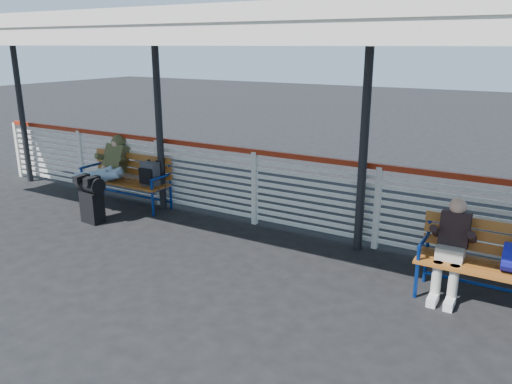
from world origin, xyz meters
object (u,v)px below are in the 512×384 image
Objects in this scene: traveler_man at (105,171)px; companion_person at (451,247)px; luggage_stack at (91,198)px; bench_left at (133,174)px.

traveler_man is 1.37× the size of companion_person.
luggage_stack is 5.50m from companion_person.
traveler_man is at bearing 124.72° from luggage_stack.
bench_left reaches higher than luggage_stack.
traveler_man is (-0.31, -0.36, 0.11)m from bench_left.
companion_person is at bearing 9.93° from luggage_stack.
companion_person is (5.53, -0.68, 0.02)m from bench_left.
luggage_stack is 0.78m from traveler_man.
luggage_stack is 1.02m from bench_left.
traveler_man reaches higher than bench_left.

